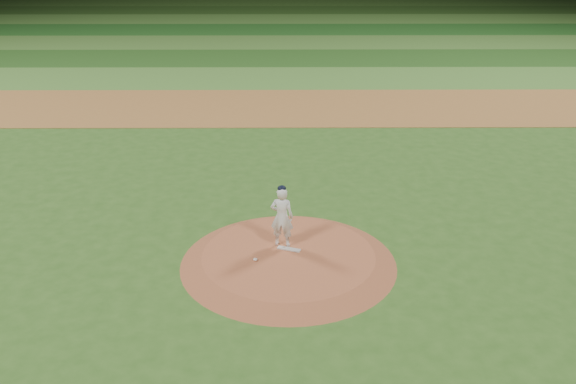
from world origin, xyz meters
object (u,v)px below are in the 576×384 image
(pitching_rubber, at_px, (289,249))
(rosin_bag, at_px, (255,259))
(pitcher_on_mound, at_px, (282,216))
(pitchers_mound, at_px, (288,259))

(pitching_rubber, xyz_separation_m, rosin_bag, (-0.84, -0.56, 0.02))
(rosin_bag, distance_m, pitcher_on_mound, 1.31)
(pitcher_on_mound, bearing_deg, rosin_bag, -129.77)
(pitchers_mound, relative_size, rosin_bag, 49.93)
(pitching_rubber, relative_size, pitcher_on_mound, 0.36)
(pitchers_mound, distance_m, pitching_rubber, 0.30)
(pitchers_mound, height_order, pitching_rubber, pitching_rubber)
(pitchers_mound, height_order, rosin_bag, rosin_bag)
(pitchers_mound, xyz_separation_m, rosin_bag, (-0.83, -0.30, 0.16))
(pitching_rubber, height_order, rosin_bag, rosin_bag)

